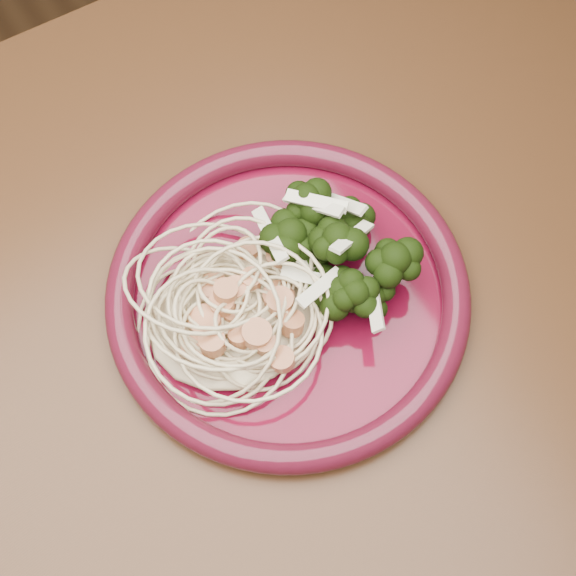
# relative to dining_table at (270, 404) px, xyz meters

# --- Properties ---
(dining_table) EXTENTS (1.20, 0.80, 0.75)m
(dining_table) POSITION_rel_dining_table_xyz_m (0.00, 0.00, 0.00)
(dining_table) COLOR #472814
(dining_table) RESTS_ON ground
(dinner_plate) EXTENTS (0.31, 0.31, 0.02)m
(dinner_plate) POSITION_rel_dining_table_xyz_m (0.04, 0.04, 0.11)
(dinner_plate) COLOR #52081A
(dinner_plate) RESTS_ON dining_table
(spaghetti_pile) EXTENTS (0.15, 0.13, 0.03)m
(spaghetti_pile) POSITION_rel_dining_table_xyz_m (-0.00, 0.04, 0.12)
(spaghetti_pile) COLOR beige
(spaghetti_pile) RESTS_ON dinner_plate
(scallop_cluster) EXTENTS (0.13, 0.13, 0.04)m
(scallop_cluster) POSITION_rel_dining_table_xyz_m (-0.00, 0.04, 0.16)
(scallop_cluster) COLOR tan
(scallop_cluster) RESTS_ON spaghetti_pile
(broccoli_pile) EXTENTS (0.10, 0.15, 0.05)m
(broccoli_pile) POSITION_rel_dining_table_xyz_m (0.10, 0.03, 0.13)
(broccoli_pile) COLOR black
(broccoli_pile) RESTS_ON dinner_plate
(onion_garnish) EXTENTS (0.07, 0.10, 0.05)m
(onion_garnish) POSITION_rel_dining_table_xyz_m (0.10, 0.03, 0.16)
(onion_garnish) COLOR beige
(onion_garnish) RESTS_ON broccoli_pile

